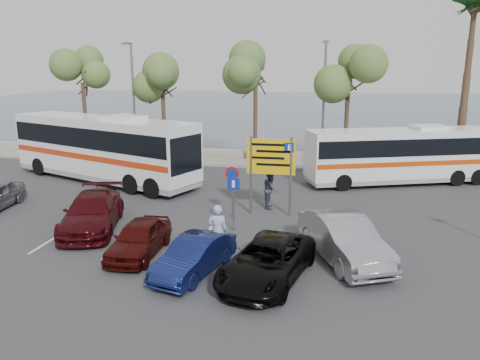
% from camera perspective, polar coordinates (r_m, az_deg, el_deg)
% --- Properties ---
extents(ground, '(120.00, 120.00, 0.00)m').
position_cam_1_polar(ground, '(18.75, -0.68, -7.00)').
color(ground, '#313133').
rests_on(ground, ground).
extents(kerb_strip, '(44.00, 2.40, 0.15)m').
position_cam_1_polar(kerb_strip, '(32.05, 4.48, 1.90)').
color(kerb_strip, gray).
rests_on(kerb_strip, ground).
extents(seawall, '(48.00, 0.80, 0.60)m').
position_cam_1_polar(seawall, '(33.95, 4.89, 2.95)').
color(seawall, '#9F927F').
rests_on(seawall, ground).
extents(sea, '(140.00, 140.00, 0.00)m').
position_cam_1_polar(sea, '(77.52, 8.60, 8.72)').
color(sea, '#384459').
rests_on(sea, ground).
extents(tree_far_left, '(3.20, 3.20, 7.60)m').
position_cam_1_polar(tree_far_left, '(35.79, -18.75, 12.56)').
color(tree_far_left, '#382619').
rests_on(tree_far_left, kerb_strip).
extents(tree_left, '(3.20, 3.20, 7.20)m').
position_cam_1_polar(tree_left, '(33.26, -9.47, 12.49)').
color(tree_left, '#382619').
rests_on(tree_left, kerb_strip).
extents(tree_mid, '(3.20, 3.20, 8.00)m').
position_cam_1_polar(tree_mid, '(31.57, 1.93, 13.78)').
color(tree_mid, '#382619').
rests_on(tree_mid, kerb_strip).
extents(tree_right, '(3.20, 3.20, 7.40)m').
position_cam_1_polar(tree_right, '(31.17, 13.14, 12.54)').
color(tree_right, '#382619').
rests_on(tree_right, kerb_strip).
extents(palm_tree, '(4.80, 4.80, 11.20)m').
position_cam_1_polar(palm_tree, '(32.29, 26.69, 18.11)').
color(palm_tree, '#382619').
rests_on(palm_tree, kerb_strip).
extents(street_lamp_left, '(0.45, 1.15, 8.01)m').
position_cam_1_polar(street_lamp_left, '(33.63, -12.91, 9.95)').
color(street_lamp_left, slate).
rests_on(street_lamp_left, kerb_strip).
extents(street_lamp_right, '(0.45, 1.15, 8.01)m').
position_cam_1_polar(street_lamp_right, '(30.75, 10.17, 9.74)').
color(street_lamp_right, slate).
rests_on(street_lamp_right, kerb_strip).
extents(direction_sign, '(2.20, 0.12, 3.60)m').
position_cam_1_polar(direction_sign, '(20.95, 3.80, 2.12)').
color(direction_sign, slate).
rests_on(direction_sign, ground).
extents(sign_no_stop, '(0.60, 0.08, 2.35)m').
position_cam_1_polar(sign_no_stop, '(20.63, -0.96, -0.47)').
color(sign_no_stop, slate).
rests_on(sign_no_stop, ground).
extents(sign_parking, '(0.50, 0.07, 2.25)m').
position_cam_1_polar(sign_parking, '(19.07, -0.79, -2.00)').
color(sign_parking, slate).
rests_on(sign_parking, ground).
extents(lane_markings, '(12.02, 4.20, 0.01)m').
position_cam_1_polar(lane_markings, '(18.11, -4.90, -7.82)').
color(lane_markings, silver).
rests_on(lane_markings, ground).
extents(coach_bus_left, '(12.82, 7.29, 3.97)m').
position_cam_1_polar(coach_bus_left, '(28.57, -16.41, 3.52)').
color(coach_bus_left, silver).
rests_on(coach_bus_left, ground).
extents(coach_bus_right, '(10.86, 5.92, 3.35)m').
position_cam_1_polar(coach_bus_right, '(28.29, 18.91, 2.65)').
color(coach_bus_right, silver).
rests_on(coach_bus_right, ground).
extents(car_blue, '(2.17, 3.89, 1.21)m').
position_cam_1_polar(car_blue, '(15.52, -5.58, -9.22)').
color(car_blue, '#10194E').
rests_on(car_blue, ground).
extents(car_maroon, '(3.43, 5.45, 1.47)m').
position_cam_1_polar(car_maroon, '(20.39, -17.57, -3.76)').
color(car_maroon, '#430B10').
rests_on(car_maroon, ground).
extents(car_red, '(1.58, 3.74, 1.26)m').
position_cam_1_polar(car_red, '(17.30, -12.18, -6.93)').
color(car_red, '#430C09').
rests_on(car_red, ground).
extents(suv_black, '(3.08, 4.94, 1.27)m').
position_cam_1_polar(suv_black, '(15.03, 3.35, -9.85)').
color(suv_black, black).
rests_on(suv_black, ground).
extents(car_silver_b, '(3.52, 5.06, 1.58)m').
position_cam_1_polar(car_silver_b, '(16.80, 12.55, -7.00)').
color(car_silver_b, gray).
rests_on(car_silver_b, ground).
extents(pedestrian_near, '(0.74, 0.52, 1.94)m').
position_cam_1_polar(pedestrian_near, '(16.63, -2.74, -6.23)').
color(pedestrian_near, '#94AAD7').
rests_on(pedestrian_near, ground).
extents(pedestrian_far, '(0.77, 0.95, 1.82)m').
position_cam_1_polar(pedestrian_far, '(22.33, 3.77, -1.15)').
color(pedestrian_far, '#303749').
rests_on(pedestrian_far, ground).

